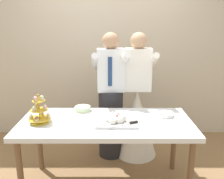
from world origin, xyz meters
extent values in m
cube|color=beige|center=(0.00, 1.41, 1.45)|extent=(5.20, 0.10, 2.90)
cube|color=silver|center=(0.00, 0.00, 0.75)|extent=(1.80, 0.80, 0.05)
cylinder|color=brown|center=(-0.82, -0.32, 0.36)|extent=(0.06, 0.06, 0.72)
cylinder|color=brown|center=(0.82, -0.32, 0.36)|extent=(0.06, 0.06, 0.72)
cylinder|color=brown|center=(-0.82, 0.32, 0.36)|extent=(0.06, 0.06, 0.72)
cylinder|color=brown|center=(0.82, 0.32, 0.36)|extent=(0.06, 0.06, 0.72)
cylinder|color=gold|center=(-0.67, -0.05, 0.78)|extent=(0.17, 0.17, 0.01)
cylinder|color=gold|center=(-0.67, -0.05, 0.93)|extent=(0.01, 0.01, 0.31)
cylinder|color=gold|center=(-0.67, -0.05, 0.82)|extent=(0.23, 0.23, 0.01)
cylinder|color=#D1B784|center=(-0.59, -0.04, 0.84)|extent=(0.04, 0.04, 0.03)
sphere|color=#D6B27A|center=(-0.59, -0.04, 0.86)|extent=(0.04, 0.04, 0.04)
cylinder|color=#D1B784|center=(-0.67, 0.04, 0.84)|extent=(0.04, 0.04, 0.03)
sphere|color=#EAB7C6|center=(-0.67, 0.04, 0.86)|extent=(0.04, 0.04, 0.04)
cylinder|color=#D1B784|center=(-0.76, -0.06, 0.84)|extent=(0.04, 0.04, 0.03)
sphere|color=white|center=(-0.76, -0.06, 0.86)|extent=(0.04, 0.04, 0.04)
cylinder|color=#D1B784|center=(-0.68, -0.13, 0.84)|extent=(0.04, 0.04, 0.03)
sphere|color=brown|center=(-0.68, -0.13, 0.86)|extent=(0.04, 0.04, 0.04)
cylinder|color=gold|center=(-0.67, -0.05, 0.92)|extent=(0.18, 0.18, 0.01)
cylinder|color=#D1B784|center=(-0.61, -0.05, 0.93)|extent=(0.04, 0.04, 0.03)
sphere|color=#EAB7C6|center=(-0.61, -0.05, 0.96)|extent=(0.04, 0.04, 0.04)
cylinder|color=#D1B784|center=(-0.71, 0.00, 0.93)|extent=(0.04, 0.04, 0.03)
sphere|color=#D6B27A|center=(-0.71, 0.00, 0.96)|extent=(0.04, 0.04, 0.04)
cylinder|color=#D1B784|center=(-0.71, -0.10, 0.93)|extent=(0.04, 0.04, 0.03)
sphere|color=beige|center=(-0.71, -0.10, 0.96)|extent=(0.04, 0.04, 0.04)
cylinder|color=gold|center=(-0.67, -0.05, 1.01)|extent=(0.13, 0.13, 0.01)
cylinder|color=#D1B784|center=(-0.64, -0.05, 1.03)|extent=(0.04, 0.04, 0.03)
sphere|color=beige|center=(-0.64, -0.05, 1.05)|extent=(0.04, 0.04, 0.04)
cylinder|color=#D1B784|center=(-0.69, -0.01, 1.03)|extent=(0.04, 0.04, 0.03)
sphere|color=brown|center=(-0.69, -0.01, 1.05)|extent=(0.04, 0.04, 0.04)
cylinder|color=#D1B784|center=(-0.69, -0.08, 1.03)|extent=(0.04, 0.04, 0.03)
sphere|color=#EAB7C6|center=(-0.69, -0.08, 1.05)|extent=(0.04, 0.04, 0.04)
cube|color=silver|center=(0.11, -0.06, 0.79)|extent=(0.42, 0.31, 0.02)
sphere|color=white|center=(0.17, -0.06, 0.83)|extent=(0.09, 0.09, 0.09)
sphere|color=white|center=(0.14, -0.01, 0.83)|extent=(0.09, 0.09, 0.09)
sphere|color=white|center=(0.07, 0.01, 0.83)|extent=(0.08, 0.08, 0.08)
sphere|color=white|center=(0.03, -0.06, 0.83)|extent=(0.08, 0.08, 0.08)
sphere|color=white|center=(0.07, -0.12, 0.83)|extent=(0.08, 0.08, 0.08)
sphere|color=white|center=(0.14, -0.11, 0.83)|extent=(0.08, 0.08, 0.08)
sphere|color=white|center=(0.11, -0.06, 0.84)|extent=(0.11, 0.11, 0.11)
sphere|color=#2D1938|center=(0.09, -0.02, 0.88)|extent=(0.02, 0.02, 0.02)
sphere|color=#DB474C|center=(0.11, -0.11, 0.88)|extent=(0.02, 0.02, 0.02)
sphere|color=#2D1938|center=(0.13, -0.08, 0.88)|extent=(0.02, 0.02, 0.02)
sphere|color=#2D1938|center=(0.09, -0.05, 0.88)|extent=(0.02, 0.02, 0.02)
cube|color=silver|center=(0.14, -0.17, 0.80)|extent=(0.22, 0.11, 0.00)
cube|color=black|center=(0.28, -0.12, 0.81)|extent=(0.09, 0.06, 0.02)
cylinder|color=white|center=(0.65, 0.13, 0.78)|extent=(0.17, 0.17, 0.01)
cylinder|color=white|center=(0.65, 0.13, 0.79)|extent=(0.17, 0.17, 0.01)
cylinder|color=white|center=(0.65, 0.13, 0.80)|extent=(0.17, 0.17, 0.01)
cylinder|color=white|center=(0.65, 0.13, 0.81)|extent=(0.17, 0.17, 0.01)
cylinder|color=white|center=(-0.28, 0.28, 0.78)|extent=(0.24, 0.24, 0.01)
cylinder|color=beige|center=(-0.28, 0.28, 0.81)|extent=(0.18, 0.18, 0.05)
cylinder|color=#232328|center=(0.05, 0.66, 0.46)|extent=(0.32, 0.32, 0.92)
cube|color=white|center=(0.05, 0.66, 1.19)|extent=(0.35, 0.22, 0.54)
sphere|color=tan|center=(0.05, 0.66, 1.55)|extent=(0.21, 0.21, 0.21)
cylinder|color=white|center=(-0.15, 0.65, 1.30)|extent=(0.11, 0.49, 0.28)
cylinder|color=white|center=(0.23, 0.67, 1.30)|extent=(0.11, 0.49, 0.28)
cube|color=navy|center=(0.04, 0.55, 1.19)|extent=(0.05, 0.02, 0.36)
cone|color=white|center=(0.40, 0.69, 0.46)|extent=(0.56, 0.56, 0.92)
cube|color=white|center=(0.40, 0.69, 1.19)|extent=(0.35, 0.21, 0.54)
sphere|color=tan|center=(0.40, 0.69, 1.55)|extent=(0.21, 0.21, 0.21)
cylinder|color=white|center=(0.21, 0.70, 1.30)|extent=(0.09, 0.49, 0.28)
cylinder|color=white|center=(0.59, 0.68, 1.30)|extent=(0.09, 0.49, 0.28)
camera|label=1|loc=(0.06, -2.33, 1.76)|focal=38.50mm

